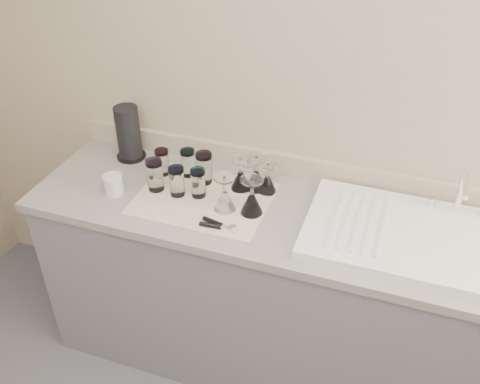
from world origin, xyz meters
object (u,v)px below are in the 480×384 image
at_px(goblet_extra, 256,178).
at_px(tumbler_purple, 204,168).
at_px(tumbler_teal, 162,162).
at_px(tumbler_cyan, 188,163).
at_px(goblet_front_left, 225,198).
at_px(white_mug, 113,184).
at_px(sink_unit, 415,236).
at_px(paper_towel_roll, 128,134).
at_px(tumbler_magenta, 155,175).
at_px(goblet_back_right, 267,182).
at_px(goblet_back_left, 241,178).
at_px(can_opener, 219,225).
at_px(goblet_front_right, 252,201).
at_px(tumbler_lavender, 198,183).
at_px(tumbler_blue, 177,181).

bearing_deg(goblet_extra, tumbler_purple, -173.43).
bearing_deg(tumbler_teal, tumbler_cyan, 14.86).
bearing_deg(goblet_extra, goblet_front_left, -111.63).
bearing_deg(tumbler_teal, white_mug, -126.09).
xyz_separation_m(tumbler_cyan, goblet_extra, (0.31, -0.00, -0.01)).
height_order(sink_unit, paper_towel_roll, paper_towel_roll).
bearing_deg(goblet_front_left, goblet_extra, 68.37).
height_order(tumbler_magenta, goblet_back_right, tumbler_magenta).
xyz_separation_m(tumbler_cyan, goblet_back_right, (0.37, -0.00, -0.02)).
xyz_separation_m(tumbler_magenta, goblet_back_left, (0.34, 0.13, -0.02)).
distance_m(tumbler_teal, white_mug, 0.24).
relative_size(goblet_front_left, white_mug, 1.26).
bearing_deg(tumbler_teal, can_opener, -36.37).
xyz_separation_m(tumbler_teal, goblet_back_left, (0.36, 0.01, -0.01)).
xyz_separation_m(tumbler_cyan, paper_towel_roll, (-0.32, 0.06, 0.05)).
bearing_deg(white_mug, goblet_front_left, 4.45).
relative_size(tumbler_purple, goblet_front_right, 0.88).
xyz_separation_m(goblet_extra, can_opener, (-0.05, -0.30, -0.04)).
relative_size(tumbler_purple, paper_towel_roll, 0.55).
bearing_deg(tumbler_teal, paper_towel_roll, 156.56).
height_order(goblet_front_left, goblet_front_right, goblet_front_right).
bearing_deg(goblet_extra, tumbler_lavender, -148.04).
bearing_deg(can_opener, goblet_back_right, 70.53).
bearing_deg(can_opener, goblet_front_right, 56.16).
distance_m(sink_unit, tumbler_teal, 1.10).
xyz_separation_m(tumbler_teal, white_mug, (-0.14, -0.19, -0.03)).
bearing_deg(goblet_extra, goblet_back_left, -162.00).
xyz_separation_m(tumbler_magenta, goblet_front_right, (0.44, -0.02, -0.02)).
bearing_deg(tumbler_lavender, white_mug, -165.94).
height_order(goblet_back_left, paper_towel_roll, paper_towel_roll).
relative_size(tumbler_teal, goblet_back_left, 0.80).
bearing_deg(tumbler_blue, goblet_back_left, 29.24).
distance_m(tumbler_lavender, goblet_back_left, 0.19).
height_order(tumbler_purple, paper_towel_roll, paper_towel_roll).
relative_size(goblet_front_right, goblet_extra, 1.01).
relative_size(tumbler_lavender, paper_towel_roll, 0.50).
xyz_separation_m(tumbler_purple, goblet_front_left, (0.15, -0.16, -0.02)).
bearing_deg(goblet_back_left, goblet_extra, 18.00).
height_order(tumbler_blue, can_opener, tumbler_blue).
height_order(tumbler_teal, tumbler_blue, tumbler_blue).
bearing_deg(goblet_back_right, can_opener, -109.47).
relative_size(tumbler_teal, goblet_front_right, 0.75).
distance_m(sink_unit, tumbler_lavender, 0.88).
height_order(sink_unit, goblet_front_left, sink_unit).
bearing_deg(goblet_back_right, tumbler_magenta, -162.56).
relative_size(sink_unit, tumbler_teal, 6.74).
relative_size(goblet_back_right, goblet_extra, 0.87).
height_order(sink_unit, goblet_back_right, sink_unit).
height_order(tumbler_teal, tumbler_magenta, tumbler_magenta).
bearing_deg(paper_towel_roll, goblet_extra, -5.66).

